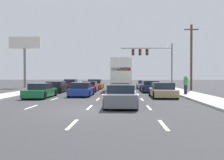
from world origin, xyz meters
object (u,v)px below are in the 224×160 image
car_blue (82,90)px  car_tan (163,91)px  car_silver (144,85)px  traffic_signal_mast (149,55)px  pedestrian_near_corner (186,84)px  car_black (56,87)px  car_navy (150,87)px  car_maroon (71,84)px  box_truck (121,73)px  utility_pole_mid (191,56)px  car_green (41,91)px  car_red (90,87)px  car_yellow (121,90)px  roadside_billboard (25,50)px  car_orange (95,84)px  car_gray (121,96)px

car_blue → car_tan: 7.12m
car_silver → traffic_signal_mast: size_ratio=0.51×
traffic_signal_mast → pedestrian_near_corner: traffic_signal_mast is taller
car_black → car_tan: (10.57, -5.62, -0.00)m
car_navy → car_maroon: bearing=147.0°
car_blue → box_truck: 9.42m
car_maroon → utility_pole_mid: 16.51m
car_green → traffic_signal_mast: 22.57m
car_green → car_red: car_green is taller
car_yellow → roadside_billboard: size_ratio=0.55×
roadside_billboard → car_maroon: bearing=-21.6°
car_green → car_blue: size_ratio=1.10×
car_navy → car_orange: bearing=136.3°
car_gray → car_navy: size_ratio=0.97×
car_black → roadside_billboard: bearing=125.5°
car_blue → utility_pole_mid: utility_pole_mid is taller
car_yellow → utility_pole_mid: size_ratio=0.52×
traffic_signal_mast → utility_pole_mid: (4.46, -8.11, -0.89)m
car_yellow → pedestrian_near_corner: pedestrian_near_corner is taller
traffic_signal_mast → roadside_billboard: (-19.11, -1.93, 0.58)m
car_black → car_maroon: bearing=90.1°
car_gray → car_silver: car_gray is taller
car_orange → car_silver: 6.74m
box_truck → car_yellow: box_truck is taller
car_orange → pedestrian_near_corner: bearing=-48.6°
car_red → car_gray: car_gray is taller
car_navy → car_tan: 6.80m
car_black → utility_pole_mid: (15.78, 4.75, 3.65)m
car_silver → pedestrian_near_corner: (2.93, -11.32, 0.46)m
car_green → car_blue: car_blue is taller
box_truck → car_gray: bearing=-89.7°
car_tan → car_maroon: bearing=128.2°
car_navy → roadside_billboard: size_ratio=0.60×
car_tan → utility_pole_mid: 12.17m
car_silver → pedestrian_near_corner: 11.71m
car_maroon → traffic_signal_mast: 13.20m
car_black → roadside_billboard: 14.36m
car_red → pedestrian_near_corner: 10.81m
car_blue → box_truck: (3.48, 8.61, 1.57)m
pedestrian_near_corner → roadside_billboard: bearing=145.8°
car_blue → utility_pole_mid: 15.86m
car_navy → pedestrian_near_corner: 5.27m
box_truck → traffic_signal_mast: size_ratio=0.98×
car_black → car_blue: car_blue is taller
car_gray → utility_pole_mid: bearing=62.3°
car_silver → car_navy: 6.90m
car_silver → utility_pole_mid: size_ratio=0.51×
box_truck → car_silver: box_truck is taller
car_black → car_green: size_ratio=1.00×
car_black → car_navy: 10.32m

